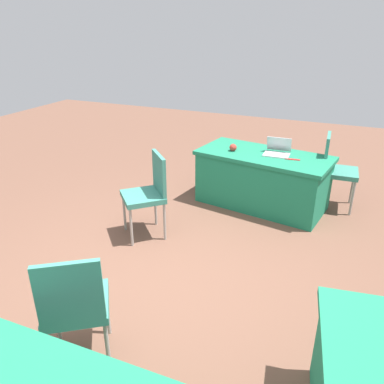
# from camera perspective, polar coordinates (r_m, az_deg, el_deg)

# --- Properties ---
(ground_plane) EXTENTS (14.40, 14.40, 0.00)m
(ground_plane) POSITION_cam_1_polar(r_m,az_deg,el_deg) (3.75, -3.61, -13.60)
(ground_plane) COLOR brown
(table_foreground) EXTENTS (1.80, 1.07, 0.72)m
(table_foreground) POSITION_cam_1_polar(r_m,az_deg,el_deg) (5.18, 10.40, 1.82)
(table_foreground) COLOR #1E7A56
(table_foreground) RESTS_ON ground
(chair_tucked_left) EXTENTS (0.46, 0.46, 0.98)m
(chair_tucked_left) POSITION_cam_1_polar(r_m,az_deg,el_deg) (5.32, 20.50, 3.58)
(chair_tucked_left) COLOR #9E9993
(chair_tucked_left) RESTS_ON ground
(chair_aisle) EXTENTS (0.62, 0.62, 0.97)m
(chair_aisle) POSITION_cam_1_polar(r_m,az_deg,el_deg) (4.33, -6.44, 0.30)
(chair_aisle) COLOR #9E9993
(chair_aisle) RESTS_ON ground
(chair_back_row) EXTENTS (0.61, 0.61, 0.96)m
(chair_back_row) POSITION_cam_1_polar(r_m,az_deg,el_deg) (2.81, -17.08, -15.52)
(chair_back_row) COLOR #9E9993
(chair_back_row) RESTS_ON ground
(laptop_silver) EXTENTS (0.32, 0.30, 0.21)m
(laptop_silver) POSITION_cam_1_polar(r_m,az_deg,el_deg) (5.06, 12.55, 5.92)
(laptop_silver) COLOR silver
(laptop_silver) RESTS_ON table_foreground
(yarn_ball) EXTENTS (0.10, 0.10, 0.10)m
(yarn_ball) POSITION_cam_1_polar(r_m,az_deg,el_deg) (5.11, 6.13, 6.61)
(yarn_ball) COLOR #B2382D
(yarn_ball) RESTS_ON table_foreground
(scissors_red) EXTENTS (0.18, 0.05, 0.01)m
(scissors_red) POSITION_cam_1_polar(r_m,az_deg,el_deg) (4.92, 14.71, 4.72)
(scissors_red) COLOR red
(scissors_red) RESTS_ON table_foreground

